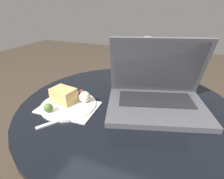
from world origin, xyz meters
name	(u,v)px	position (x,y,z in m)	size (l,w,h in m)	color
table	(126,131)	(0.00, 0.00, 0.36)	(0.76, 0.76, 0.49)	black
napkin	(69,107)	(-0.18, -0.10, 0.49)	(0.20, 0.14, 0.00)	silver
laptop	(157,93)	(0.10, 0.03, 0.54)	(0.38, 0.31, 0.23)	#47474C
beer_glass	(146,60)	(0.01, 0.24, 0.59)	(0.06, 0.06, 0.19)	gold
snack_plate	(68,101)	(-0.19, -0.08, 0.51)	(0.19, 0.19, 0.06)	white
fork	(72,116)	(-0.14, -0.14, 0.49)	(0.12, 0.17, 0.01)	silver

